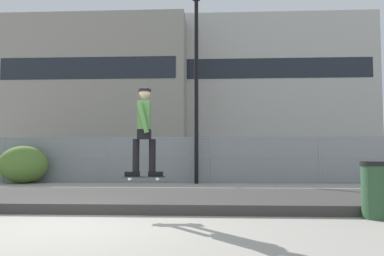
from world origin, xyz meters
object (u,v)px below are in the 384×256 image
object	(u,v)px
skateboard	(144,177)
trash_bin	(378,190)
parked_car_near	(99,161)
shrub_left	(23,165)
skater	(144,126)
street_lamp	(196,65)

from	to	relation	value
skateboard	trash_bin	distance (m)	4.28
parked_car_near	shrub_left	size ratio (longest dim) A/B	2.35
skater	shrub_left	xyz separation A→B (m)	(-6.21, 7.78, -0.96)
skater	shrub_left	distance (m)	10.00
skateboard	parked_car_near	bearing A→B (deg)	110.59
parked_car_near	shrub_left	distance (m)	3.65
skater	trash_bin	bearing A→B (deg)	-0.72
shrub_left	skateboard	bearing A→B (deg)	-51.40
street_lamp	parked_car_near	xyz separation A→B (m)	(-4.67, 2.73, -3.84)
skater	trash_bin	world-z (taller)	skater
street_lamp	parked_car_near	size ratio (longest dim) A/B	1.70
skater	shrub_left	size ratio (longest dim) A/B	0.88
parked_car_near	trash_bin	distance (m)	13.57
skater	parked_car_near	xyz separation A→B (m)	(-4.01, 10.69, -0.86)
parked_car_near	trash_bin	size ratio (longest dim) A/B	4.36
skateboard	skater	distance (m)	0.96
skater	street_lamp	bearing A→B (deg)	85.32
street_lamp	shrub_left	xyz separation A→B (m)	(-6.86, -0.18, -3.94)
parked_car_near	street_lamp	bearing A→B (deg)	-30.34
shrub_left	skater	bearing A→B (deg)	-51.40
skater	street_lamp	distance (m)	8.53
shrub_left	trash_bin	xyz separation A→B (m)	(10.49, -7.83, -0.22)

